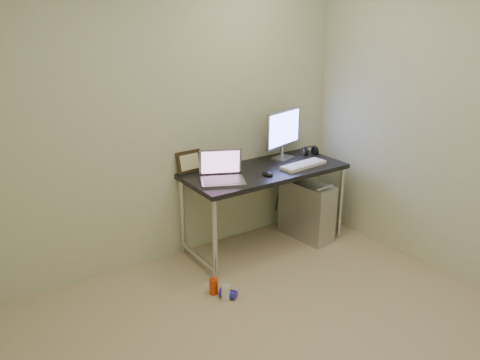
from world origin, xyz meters
name	(u,v)px	position (x,y,z in m)	size (l,w,h in m)	color
wall_back	(163,118)	(0.00, 1.75, 1.25)	(3.50, 0.02, 2.50)	beige
desk	(265,178)	(0.80, 1.43, 0.66)	(1.46, 0.64, 0.75)	black
tower_computer	(306,210)	(1.24, 1.35, 0.28)	(0.29, 0.55, 0.59)	silver
cable_a	(280,188)	(1.19, 1.70, 0.40)	(0.01, 0.01, 0.70)	black
cable_b	(288,189)	(1.28, 1.68, 0.38)	(0.01, 0.01, 0.72)	black
can_red	(214,287)	(0.00, 0.99, 0.06)	(0.07, 0.07, 0.12)	red
can_white	(226,293)	(0.04, 0.87, 0.06)	(0.07, 0.07, 0.12)	silver
can_blue	(228,294)	(0.06, 0.89, 0.04)	(0.07, 0.07, 0.13)	#2924AE
laptop	(222,174)	(0.33, 1.39, 0.81)	(0.44, 0.41, 0.24)	#ADADB4
monitor	(283,130)	(1.13, 1.59, 1.02)	(0.48, 0.19, 0.46)	#ADADB4
keyboard	(303,165)	(1.13, 1.29, 0.76)	(0.45, 0.15, 0.03)	silver
mouse_right	(318,161)	(1.33, 1.31, 0.77)	(0.06, 0.10, 0.03)	black
mouse_left	(267,173)	(0.72, 1.28, 0.77)	(0.07, 0.12, 0.04)	black
headphones	(310,152)	(1.44, 1.55, 0.78)	(0.17, 0.10, 0.10)	black
picture_frame	(189,162)	(0.21, 1.72, 0.85)	(0.24, 0.03, 0.19)	black
webcam	(216,159)	(0.44, 1.67, 0.84)	(0.05, 0.04, 0.13)	silver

